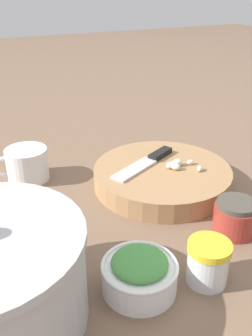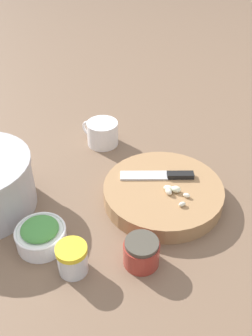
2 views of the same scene
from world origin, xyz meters
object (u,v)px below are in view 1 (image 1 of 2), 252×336
(coffee_mug, at_px, (27,164))
(honey_jar, at_px, (235,217))
(chef_knife, at_px, (148,162))
(herb_bowl, at_px, (139,273))
(cutting_board, at_px, (162,177))
(spice_jar, at_px, (208,262))
(garlic_cloves, at_px, (179,165))

(coffee_mug, distance_m, honey_jar, 0.47)
(chef_knife, distance_m, herb_bowl, 0.33)
(cutting_board, bearing_deg, coffee_mug, 58.08)
(chef_knife, height_order, spice_jar, spice_jar)
(garlic_cloves, distance_m, spice_jar, 0.30)
(cutting_board, bearing_deg, honey_jar, -171.95)
(honey_jar, bearing_deg, herb_bowl, 102.64)
(honey_jar, bearing_deg, chef_knife, 11.36)
(spice_jar, relative_size, coffee_mug, 0.56)
(garlic_cloves, relative_size, coffee_mug, 0.58)
(herb_bowl, height_order, spice_jar, spice_jar)
(coffee_mug, bearing_deg, honey_jar, -141.71)
(cutting_board, bearing_deg, herb_bowl, 143.04)
(garlic_cloves, xyz_separation_m, spice_jar, (-0.27, 0.12, -0.02))
(chef_knife, bearing_deg, spice_jar, 141.33)
(herb_bowl, distance_m, honey_jar, 0.23)
(spice_jar, xyz_separation_m, coffee_mug, (0.45, 0.17, 0.00))
(cutting_board, relative_size, honey_jar, 3.90)
(herb_bowl, bearing_deg, coffee_mug, 9.51)
(cutting_board, xyz_separation_m, herb_bowl, (-0.25, 0.19, 0.01))
(garlic_cloves, bearing_deg, coffee_mug, 58.86)
(cutting_board, bearing_deg, garlic_cloves, -114.40)
(cutting_board, relative_size, herb_bowl, 2.65)
(chef_knife, bearing_deg, honey_jar, 165.65)
(garlic_cloves, distance_m, coffee_mug, 0.34)
(cutting_board, relative_size, spice_jar, 4.35)
(garlic_cloves, bearing_deg, spice_jar, 155.33)
(chef_knife, height_order, garlic_cloves, garlic_cloves)
(garlic_cloves, xyz_separation_m, honey_jar, (-0.19, 0.00, -0.02))
(garlic_cloves, distance_m, herb_bowl, 0.33)
(garlic_cloves, xyz_separation_m, coffee_mug, (0.18, 0.29, -0.01))
(chef_knife, relative_size, honey_jar, 2.38)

